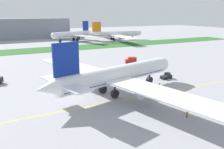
{
  "coord_description": "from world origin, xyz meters",
  "views": [
    {
      "loc": [
        -29.13,
        -55.3,
        22.92
      ],
      "look_at": [
        4.21,
        10.08,
        3.53
      ],
      "focal_mm": 37.52,
      "sensor_mm": 36.0,
      "label": 1
    }
  ],
  "objects_px": {
    "pushback_tug": "(166,76)",
    "ground_crew_marshaller_front": "(187,114)",
    "airliner_foreground": "(115,75)",
    "ground_crew_wingwalker_port": "(159,85)",
    "service_truck_catering_van": "(131,60)",
    "traffic_cone_near_nose": "(188,85)",
    "parked_airliner_far_centre": "(115,34)",
    "parked_airliner_far_left": "(73,34)"
  },
  "relations": [
    {
      "from": "pushback_tug",
      "to": "ground_crew_marshaller_front",
      "type": "height_order",
      "value": "pushback_tug"
    },
    {
      "from": "airliner_foreground",
      "to": "ground_crew_wingwalker_port",
      "type": "distance_m",
      "value": 15.6
    },
    {
      "from": "service_truck_catering_van",
      "to": "ground_crew_marshaller_front",
      "type": "bearing_deg",
      "value": -108.89
    },
    {
      "from": "ground_crew_marshaller_front",
      "to": "traffic_cone_near_nose",
      "type": "relative_size",
      "value": 2.82
    },
    {
      "from": "airliner_foreground",
      "to": "parked_airliner_far_centre",
      "type": "bearing_deg",
      "value": 62.23
    },
    {
      "from": "pushback_tug",
      "to": "ground_crew_wingwalker_port",
      "type": "xyz_separation_m",
      "value": [
        -9.19,
        -7.71,
        0.05
      ]
    },
    {
      "from": "ground_crew_marshaller_front",
      "to": "pushback_tug",
      "type": "bearing_deg",
      "value": 58.32
    },
    {
      "from": "airliner_foreground",
      "to": "traffic_cone_near_nose",
      "type": "relative_size",
      "value": 128.63
    },
    {
      "from": "ground_crew_marshaller_front",
      "to": "service_truck_catering_van",
      "type": "height_order",
      "value": "service_truck_catering_van"
    },
    {
      "from": "pushback_tug",
      "to": "parked_airliner_far_left",
      "type": "distance_m",
      "value": 126.65
    },
    {
      "from": "airliner_foreground",
      "to": "ground_crew_wingwalker_port",
      "type": "xyz_separation_m",
      "value": [
        14.83,
        -1.77,
        -4.48
      ]
    },
    {
      "from": "pushback_tug",
      "to": "ground_crew_wingwalker_port",
      "type": "distance_m",
      "value": 12.0
    },
    {
      "from": "pushback_tug",
      "to": "parked_airliner_far_left",
      "type": "relative_size",
      "value": 0.1
    },
    {
      "from": "ground_crew_marshaller_front",
      "to": "parked_airliner_far_centre",
      "type": "height_order",
      "value": "parked_airliner_far_centre"
    },
    {
      "from": "ground_crew_wingwalker_port",
      "to": "ground_crew_marshaller_front",
      "type": "bearing_deg",
      "value": -111.61
    },
    {
      "from": "airliner_foreground",
      "to": "pushback_tug",
      "type": "height_order",
      "value": "airliner_foreground"
    },
    {
      "from": "service_truck_catering_van",
      "to": "airliner_foreground",
      "type": "bearing_deg",
      "value": -127.97
    },
    {
      "from": "airliner_foreground",
      "to": "traffic_cone_near_nose",
      "type": "bearing_deg",
      "value": -10.15
    },
    {
      "from": "pushback_tug",
      "to": "traffic_cone_near_nose",
      "type": "distance_m",
      "value": 10.3
    },
    {
      "from": "ground_crew_wingwalker_port",
      "to": "airliner_foreground",
      "type": "bearing_deg",
      "value": 173.19
    },
    {
      "from": "ground_crew_wingwalker_port",
      "to": "traffic_cone_near_nose",
      "type": "bearing_deg",
      "value": -15.28
    },
    {
      "from": "traffic_cone_near_nose",
      "to": "airliner_foreground",
      "type": "bearing_deg",
      "value": 169.85
    },
    {
      "from": "ground_crew_marshaller_front",
      "to": "traffic_cone_near_nose",
      "type": "xyz_separation_m",
      "value": [
        17.31,
        17.48,
        -0.71
      ]
    },
    {
      "from": "airliner_foreground",
      "to": "parked_airliner_far_left",
      "type": "xyz_separation_m",
      "value": [
        30.3,
        132.36,
        -0.05
      ]
    },
    {
      "from": "ground_crew_wingwalker_port",
      "to": "service_truck_catering_van",
      "type": "relative_size",
      "value": 0.31
    },
    {
      "from": "ground_crew_wingwalker_port",
      "to": "parked_airliner_far_left",
      "type": "distance_m",
      "value": 135.09
    },
    {
      "from": "service_truck_catering_van",
      "to": "pushback_tug",
      "type": "bearing_deg",
      "value": -93.31
    },
    {
      "from": "parked_airliner_far_left",
      "to": "service_truck_catering_van",
      "type": "bearing_deg",
      "value": -92.72
    },
    {
      "from": "parked_airliner_far_left",
      "to": "parked_airliner_far_centre",
      "type": "xyz_separation_m",
      "value": [
        33.93,
        -10.4,
        -0.15
      ]
    },
    {
      "from": "service_truck_catering_van",
      "to": "traffic_cone_near_nose",
      "type": "bearing_deg",
      "value": -92.11
    },
    {
      "from": "parked_airliner_far_left",
      "to": "airliner_foreground",
      "type": "bearing_deg",
      "value": -102.89
    },
    {
      "from": "ground_crew_wingwalker_port",
      "to": "service_truck_catering_van",
      "type": "bearing_deg",
      "value": 72.73
    },
    {
      "from": "service_truck_catering_van",
      "to": "parked_airliner_far_left",
      "type": "height_order",
      "value": "parked_airliner_far_left"
    },
    {
      "from": "parked_airliner_far_centre",
      "to": "traffic_cone_near_nose",
      "type": "bearing_deg",
      "value": -107.58
    },
    {
      "from": "service_truck_catering_van",
      "to": "parked_airliner_far_centre",
      "type": "height_order",
      "value": "parked_airliner_far_centre"
    },
    {
      "from": "ground_crew_marshaller_front",
      "to": "traffic_cone_near_nose",
      "type": "bearing_deg",
      "value": 45.28
    },
    {
      "from": "pushback_tug",
      "to": "service_truck_catering_van",
      "type": "xyz_separation_m",
      "value": [
        1.55,
        26.83,
        0.7
      ]
    },
    {
      "from": "service_truck_catering_van",
      "to": "parked_airliner_far_left",
      "type": "relative_size",
      "value": 0.09
    },
    {
      "from": "ground_crew_marshaller_front",
      "to": "parked_airliner_far_left",
      "type": "bearing_deg",
      "value": 81.37
    },
    {
      "from": "pushback_tug",
      "to": "parked_airliner_far_left",
      "type": "height_order",
      "value": "parked_airliner_far_left"
    },
    {
      "from": "traffic_cone_near_nose",
      "to": "ground_crew_marshaller_front",
      "type": "bearing_deg",
      "value": -134.72
    },
    {
      "from": "pushback_tug",
      "to": "ground_crew_wingwalker_port",
      "type": "height_order",
      "value": "pushback_tug"
    }
  ]
}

